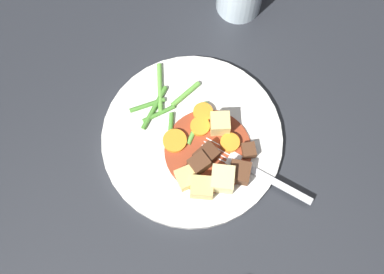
{
  "coord_description": "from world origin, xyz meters",
  "views": [
    {
      "loc": [
        0.2,
        -0.12,
        0.7
      ],
      "look_at": [
        0.0,
        0.0,
        0.01
      ],
      "focal_mm": 46.2,
      "sensor_mm": 36.0,
      "label": 1
    }
  ],
  "objects": [
    {
      "name": "stew_sauce",
      "position": [
        0.03,
        0.01,
        0.01
      ],
      "size": [
        0.13,
        0.13,
        0.0
      ],
      "primitive_type": "cylinder",
      "color": "#93381E",
      "rests_on": "dinner_plate"
    },
    {
      "name": "meat_chunk_1",
      "position": [
        0.08,
        0.03,
        0.02
      ],
      "size": [
        0.04,
        0.04,
        0.02
      ],
      "primitive_type": "cube",
      "rotation": [
        0.0,
        0.0,
        0.81
      ],
      "color": "#56331E",
      "rests_on": "dinner_plate"
    },
    {
      "name": "green_bean_6",
      "position": [
        -0.08,
        -0.03,
        0.02
      ],
      "size": [
        0.02,
        0.05,
        0.01
      ],
      "primitive_type": "cylinder",
      "rotation": [
        0.0,
        1.57,
        1.35
      ],
      "color": "#4C8E33",
      "rests_on": "dinner_plate"
    },
    {
      "name": "green_bean_5",
      "position": [
        -0.07,
        -0.02,
        0.02
      ],
      "size": [
        0.05,
        0.07,
        0.01
      ],
      "primitive_type": "cylinder",
      "rotation": [
        0.0,
        1.57,
        2.13
      ],
      "color": "#4C8E33",
      "rests_on": "dinner_plate"
    },
    {
      "name": "potato_chunk_1",
      "position": [
        0.08,
        0.0,
        0.03
      ],
      "size": [
        0.05,
        0.05,
        0.03
      ],
      "primitive_type": "cube",
      "rotation": [
        0.0,
        0.0,
        5.62
      ],
      "color": "#EAD68C",
      "rests_on": "dinner_plate"
    },
    {
      "name": "potato_chunk_0",
      "position": [
        0.01,
        0.04,
        0.03
      ],
      "size": [
        0.04,
        0.04,
        0.03
      ],
      "primitive_type": "cube",
      "rotation": [
        0.0,
        0.0,
        4.19
      ],
      "color": "#E5CC7A",
      "rests_on": "dinner_plate"
    },
    {
      "name": "carrot_slice_1",
      "position": [
        -0.01,
        -0.03,
        0.02
      ],
      "size": [
        0.04,
        0.04,
        0.01
      ],
      "primitive_type": "cylinder",
      "rotation": [
        0.0,
        0.0,
        3.15
      ],
      "color": "orange",
      "rests_on": "dinner_plate"
    },
    {
      "name": "green_bean_2",
      "position": [
        -0.01,
        0.02,
        0.02
      ],
      "size": [
        0.05,
        0.06,
        0.01
      ],
      "primitive_type": "cylinder",
      "rotation": [
        0.0,
        1.57,
        2.18
      ],
      "color": "#66AD42",
      "rests_on": "dinner_plate"
    },
    {
      "name": "carrot_slice_0",
      "position": [
        0.04,
        0.04,
        0.02
      ],
      "size": [
        0.04,
        0.04,
        0.01
      ],
      "primitive_type": "cylinder",
      "rotation": [
        0.0,
        0.0,
        2.85
      ],
      "color": "orange",
      "rests_on": "dinner_plate"
    },
    {
      "name": "green_bean_3",
      "position": [
        -0.06,
        0.03,
        0.02
      ],
      "size": [
        0.02,
        0.05,
        0.01
      ],
      "primitive_type": "cylinder",
      "rotation": [
        0.0,
        1.57,
        1.75
      ],
      "color": "#66AD42",
      "rests_on": "dinner_plate"
    },
    {
      "name": "meat_chunk_3",
      "position": [
        0.04,
        -0.02,
        0.03
      ],
      "size": [
        0.02,
        0.03,
        0.03
      ],
      "primitive_type": "cube",
      "rotation": [
        0.0,
        0.0,
        0.07
      ],
      "color": "#56331E",
      "rests_on": "dinner_plate"
    },
    {
      "name": "meat_chunk_2",
      "position": [
        0.04,
        -0.0,
        0.03
      ],
      "size": [
        0.03,
        0.04,
        0.02
      ],
      "primitive_type": "cube",
      "rotation": [
        0.0,
        0.0,
        3.32
      ],
      "color": "#4C2B19",
      "rests_on": "dinner_plate"
    },
    {
      "name": "carrot_slice_3",
      "position": [
        -0.01,
        0.02,
        0.02
      ],
      "size": [
        0.03,
        0.03,
        0.01
      ],
      "primitive_type": "cylinder",
      "rotation": [
        0.0,
        0.0,
        4.79
      ],
      "color": "orange",
      "rests_on": "dinner_plate"
    },
    {
      "name": "ground_plane",
      "position": [
        0.0,
        0.0,
        0.0
      ],
      "size": [
        3.0,
        3.0,
        0.0
      ],
      "primitive_type": "plane",
      "color": "#26282D"
    },
    {
      "name": "dinner_plate",
      "position": [
        0.0,
        0.0,
        0.01
      ],
      "size": [
        0.27,
        0.27,
        0.01
      ],
      "primitive_type": "cylinder",
      "color": "white",
      "rests_on": "ground_plane"
    },
    {
      "name": "carrot_slice_2",
      "position": [
        -0.02,
        0.03,
        0.02
      ],
      "size": [
        0.04,
        0.04,
        0.01
      ],
      "primitive_type": "cylinder",
      "rotation": [
        0.0,
        0.0,
        5.25
      ],
      "color": "orange",
      "rests_on": "dinner_plate"
    },
    {
      "name": "potato_chunk_3",
      "position": [
        0.07,
        -0.03,
        0.03
      ],
      "size": [
        0.04,
        0.04,
        0.03
      ],
      "primitive_type": "cube",
      "rotation": [
        0.0,
        0.0,
        2.51
      ],
      "color": "#DBBC6B",
      "rests_on": "dinner_plate"
    },
    {
      "name": "meat_chunk_0",
      "position": [
        0.06,
        0.06,
        0.02
      ],
      "size": [
        0.03,
        0.03,
        0.02
      ],
      "primitive_type": "cube",
      "rotation": [
        0.0,
        0.0,
        4.3
      ],
      "color": "#56331E",
      "rests_on": "dinner_plate"
    },
    {
      "name": "green_bean_1",
      "position": [
        -0.06,
        -0.02,
        0.02
      ],
      "size": [
        0.01,
        0.05,
        0.01
      ],
      "primitive_type": "cylinder",
      "rotation": [
        0.0,
        1.57,
        1.48
      ],
      "color": "#4C8E33",
      "rests_on": "dinner_plate"
    },
    {
      "name": "green_bean_0",
      "position": [
        -0.02,
        -0.02,
        0.02
      ],
      "size": [
        0.05,
        0.04,
        0.01
      ],
      "primitive_type": "cylinder",
      "rotation": [
        0.0,
        1.57,
        2.53
      ],
      "color": "#4C8E33",
      "rests_on": "dinner_plate"
    },
    {
      "name": "fork",
      "position": [
        0.09,
        0.05,
        0.01
      ],
      "size": [
        0.16,
        0.1,
        0.0
      ],
      "color": "silver",
      "rests_on": "dinner_plate"
    },
    {
      "name": "green_bean_4",
      "position": [
        -0.09,
        -0.0,
        0.02
      ],
      "size": [
        0.07,
        0.05,
        0.01
      ],
      "primitive_type": "cylinder",
      "rotation": [
        0.0,
        1.57,
        2.63
      ],
      "color": "#66AD42",
      "rests_on": "dinner_plate"
    },
    {
      "name": "potato_chunk_2",
      "position": [
        0.05,
        -0.04,
        0.02
      ],
      "size": [
        0.03,
        0.03,
        0.02
      ],
      "primitive_type": "cube",
      "rotation": [
        0.0,
        0.0,
        6.13
      ],
      "color": "#DBBC6B",
      "rests_on": "dinner_plate"
    }
  ]
}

